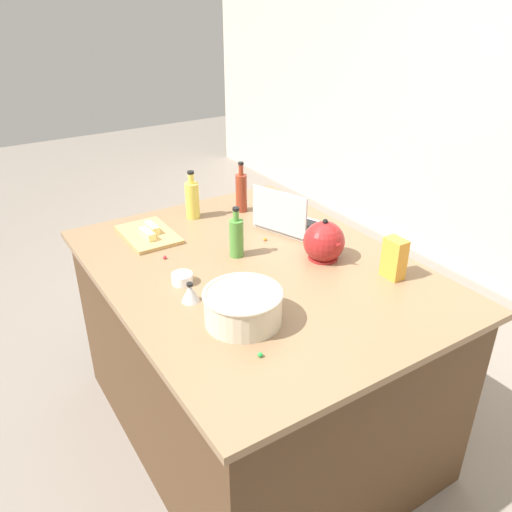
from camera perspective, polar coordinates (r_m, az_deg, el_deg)
The scene contains 19 objects.
ground_plane at distance 2.75m, azimuth 0.00°, elevation -17.77°, with size 12.00×12.00×0.00m, color slate.
island_counter at distance 2.45m, azimuth 0.00°, elevation -10.37°, with size 1.60×1.22×0.90m.
laptop at distance 2.52m, azimuth 3.52°, elevation 3.90°, with size 0.37×0.32×0.22m.
mixing_bowl_large at distance 1.82m, azimuth -1.44°, elevation -5.48°, with size 0.28×0.28×0.12m.
bottle_oil at distance 2.65m, azimuth -6.99°, elevation 6.19°, with size 0.07×0.07×0.24m.
bottle_olive at distance 2.25m, azimuth -2.16°, elevation 2.12°, with size 0.06×0.06×0.23m.
bottle_soy at distance 2.71m, azimuth -1.62°, elevation 7.05°, with size 0.06×0.06×0.26m.
kettle at distance 2.25m, azimuth 7.46°, elevation 1.52°, with size 0.21×0.18×0.20m.
cutting_board at distance 2.51m, azimuth -11.70°, elevation 2.31°, with size 0.33×0.22×0.02m, color tan.
butter_stick_left at distance 2.45m, azimuth -11.84°, elevation 2.36°, with size 0.11×0.04×0.04m, color #F4E58C.
butter_stick_right at distance 2.51m, azimuth -11.35°, elevation 3.05°, with size 0.11×0.04×0.04m, color #F4E58C.
ramekin_small at distance 2.84m, azimuth 1.28°, elevation 6.31°, with size 0.11×0.11×0.05m, color white.
ramekin_medium at distance 2.09m, azimuth -8.08°, elevation -2.45°, with size 0.08×0.08×0.04m, color white.
kitchen_timer at distance 1.97m, azimuth -7.21°, elevation -4.00°, with size 0.07×0.07×0.08m.
candy_bag at distance 2.16m, azimuth 14.89°, elevation -0.25°, with size 0.09×0.06×0.17m, color gold.
candy_0 at distance 1.77m, azimuth -0.21°, elevation -8.72°, with size 0.02×0.02×0.02m, color green.
candy_1 at distance 1.70m, azimuth 0.48°, elevation -10.76°, with size 0.02×0.02×0.02m, color green.
candy_2 at distance 2.42m, azimuth 1.01°, elevation 1.84°, with size 0.02×0.02×0.02m, color orange.
candy_3 at distance 2.29m, azimuth -9.96°, elevation -0.14°, with size 0.02×0.02×0.02m, color red.
Camera 1 is at (1.62, -1.04, 1.97)m, focal length 36.54 mm.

